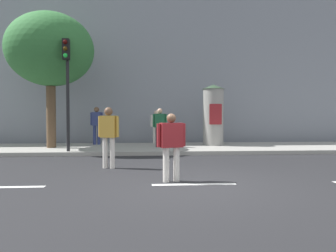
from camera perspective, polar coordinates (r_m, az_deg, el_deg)
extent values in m
plane|color=#232326|center=(6.88, 4.71, -10.44)|extent=(80.00, 80.00, 0.00)
cube|color=#9E9B93|center=(13.75, 0.29, -4.00)|extent=(36.00, 4.00, 0.15)
cube|color=silver|center=(7.42, -28.00, -9.70)|extent=(1.80, 0.16, 0.01)
cube|color=silver|center=(6.88, 4.71, -10.41)|extent=(1.80, 0.16, 0.01)
cube|color=gray|center=(19.14, -0.86, 14.41)|extent=(36.00, 5.00, 11.30)
cylinder|color=black|center=(12.34, -17.57, 3.44)|extent=(0.12, 0.12, 3.37)
cube|color=black|center=(12.41, -17.86, 13.00)|extent=(0.24, 0.24, 0.75)
sphere|color=#390605|center=(12.33, -18.02, 14.19)|extent=(0.16, 0.16, 0.16)
sphere|color=#3C2906|center=(12.28, -18.01, 13.10)|extent=(0.16, 0.16, 0.16)
sphere|color=green|center=(12.24, -18.00, 12.00)|extent=(0.16, 0.16, 0.16)
cylinder|color=gray|center=(14.51, 8.16, 1.60)|extent=(0.92, 0.92, 2.54)
cone|color=#334C33|center=(14.57, 8.18, 6.99)|extent=(1.01, 1.01, 0.20)
cube|color=maroon|center=(14.05, 8.56, 2.11)|extent=(0.55, 0.02, 0.90)
cylinder|color=brown|center=(14.02, -20.29, 1.54)|extent=(0.38, 0.38, 2.56)
ellipsoid|color=#337238|center=(14.29, -20.41, 12.77)|extent=(3.54, 3.54, 3.01)
cylinder|color=silver|center=(7.05, -0.36, -6.98)|extent=(0.14, 0.14, 0.77)
cylinder|color=silver|center=(7.12, 1.53, -6.88)|extent=(0.14, 0.14, 0.77)
cube|color=maroon|center=(7.01, 0.60, -1.65)|extent=(0.53, 0.35, 0.54)
cylinder|color=maroon|center=(6.93, -1.68, -1.69)|extent=(0.09, 0.09, 0.51)
cylinder|color=maroon|center=(7.11, 2.81, -1.60)|extent=(0.09, 0.09, 0.51)
sphere|color=brown|center=(7.00, 0.60, 1.41)|extent=(0.21, 0.21, 0.21)
cylinder|color=silver|center=(9.08, -11.24, -4.74)|extent=(0.14, 0.14, 0.86)
cylinder|color=silver|center=(8.99, -9.99, -4.80)|extent=(0.14, 0.14, 0.86)
cube|color=#B78C33|center=(8.98, -10.65, -0.10)|extent=(0.48, 0.35, 0.61)
cylinder|color=#B78C33|center=(9.09, -12.15, -0.08)|extent=(0.09, 0.09, 0.58)
cylinder|color=#B78C33|center=(8.88, -9.11, -0.11)|extent=(0.09, 0.09, 0.58)
sphere|color=brown|center=(8.98, -10.66, 2.60)|extent=(0.23, 0.23, 0.23)
cylinder|color=navy|center=(15.03, -13.08, -1.59)|extent=(0.14, 0.14, 0.88)
cylinder|color=navy|center=(15.00, -12.34, -1.59)|extent=(0.14, 0.14, 0.88)
cube|color=navy|center=(14.99, -12.73, 1.27)|extent=(0.40, 0.24, 0.62)
cylinder|color=navy|center=(15.03, -13.65, 1.26)|extent=(0.09, 0.09, 0.59)
cylinder|color=navy|center=(14.96, -11.81, 1.27)|extent=(0.09, 0.09, 0.59)
sphere|color=brown|center=(15.00, -12.74, 2.91)|extent=(0.24, 0.24, 0.24)
cylinder|color=silver|center=(15.02, -1.69, -1.69)|extent=(0.14, 0.14, 0.80)
cylinder|color=silver|center=(15.10, -2.48, -1.68)|extent=(0.14, 0.14, 0.80)
cube|color=silver|center=(15.04, -2.09, 0.92)|extent=(0.50, 0.39, 0.57)
cylinder|color=silver|center=(14.94, -1.14, 0.92)|extent=(0.09, 0.09, 0.54)
cylinder|color=silver|center=(15.13, -3.03, 0.93)|extent=(0.09, 0.09, 0.54)
sphere|color=beige|center=(15.04, -2.09, 2.42)|extent=(0.22, 0.22, 0.22)
cylinder|color=black|center=(13.45, -1.93, -2.04)|extent=(0.14, 0.14, 0.83)
cylinder|color=black|center=(13.44, -1.02, -2.04)|extent=(0.14, 0.14, 0.83)
cube|color=#1E5938|center=(13.41, -1.48, 0.98)|extent=(0.45, 0.28, 0.59)
cylinder|color=#1E5938|center=(13.43, -2.58, 0.98)|extent=(0.09, 0.09, 0.56)
cylinder|color=#1E5938|center=(13.40, -0.38, 0.98)|extent=(0.09, 0.09, 0.56)
sphere|color=tan|center=(13.41, -1.48, 2.71)|extent=(0.22, 0.22, 0.22)
cube|color=#4C4C51|center=(13.59, -1.44, 0.87)|extent=(0.29, 0.19, 0.36)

